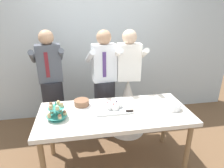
{
  "coord_description": "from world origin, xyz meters",
  "views": [
    {
      "loc": [
        -0.38,
        -2.0,
        1.92
      ],
      "look_at": [
        -0.01,
        0.15,
        1.07
      ],
      "focal_mm": 31.15,
      "sensor_mm": 36.0,
      "label": 1
    }
  ],
  "objects_px": {
    "dessert_table": "(115,117)",
    "person_groom": "(105,91)",
    "main_cake_tray": "(113,106)",
    "person_bride": "(128,99)",
    "person_guest": "(52,91)",
    "plate_stack": "(172,106)",
    "cupcake_stand": "(57,112)",
    "round_cake": "(82,103)"
  },
  "relations": [
    {
      "from": "person_bride",
      "to": "person_guest",
      "type": "height_order",
      "value": "same"
    },
    {
      "from": "plate_stack",
      "to": "cupcake_stand",
      "type": "bearing_deg",
      "value": 179.79
    },
    {
      "from": "round_cake",
      "to": "person_guest",
      "type": "relative_size",
      "value": 0.14
    },
    {
      "from": "dessert_table",
      "to": "plate_stack",
      "type": "bearing_deg",
      "value": -3.78
    },
    {
      "from": "dessert_table",
      "to": "person_bride",
      "type": "distance_m",
      "value": 0.78
    },
    {
      "from": "cupcake_stand",
      "to": "person_bride",
      "type": "bearing_deg",
      "value": 36.42
    },
    {
      "from": "person_groom",
      "to": "person_guest",
      "type": "bearing_deg",
      "value": 171.01
    },
    {
      "from": "dessert_table",
      "to": "person_guest",
      "type": "xyz_separation_m",
      "value": [
        -0.81,
        0.84,
        0.05
      ]
    },
    {
      "from": "main_cake_tray",
      "to": "dessert_table",
      "type": "bearing_deg",
      "value": -81.41
    },
    {
      "from": "plate_stack",
      "to": "round_cake",
      "type": "height_order",
      "value": "round_cake"
    },
    {
      "from": "dessert_table",
      "to": "person_groom",
      "type": "distance_m",
      "value": 0.71
    },
    {
      "from": "cupcake_stand",
      "to": "main_cake_tray",
      "type": "xyz_separation_m",
      "value": [
        0.65,
        0.11,
        -0.05
      ]
    },
    {
      "from": "main_cake_tray",
      "to": "person_bride",
      "type": "relative_size",
      "value": 0.26
    },
    {
      "from": "plate_stack",
      "to": "person_bride",
      "type": "height_order",
      "value": "person_bride"
    },
    {
      "from": "plate_stack",
      "to": "person_bride",
      "type": "xyz_separation_m",
      "value": [
        -0.37,
        0.74,
        -0.23
      ]
    },
    {
      "from": "person_groom",
      "to": "person_guest",
      "type": "height_order",
      "value": "same"
    },
    {
      "from": "cupcake_stand",
      "to": "person_bride",
      "type": "xyz_separation_m",
      "value": [
        1.0,
        0.74,
        -0.28
      ]
    },
    {
      "from": "cupcake_stand",
      "to": "person_guest",
      "type": "xyz_separation_m",
      "value": [
        -0.15,
        0.88,
        -0.12
      ]
    },
    {
      "from": "person_guest",
      "to": "main_cake_tray",
      "type": "bearing_deg",
      "value": -43.85
    },
    {
      "from": "person_bride",
      "to": "person_guest",
      "type": "xyz_separation_m",
      "value": [
        -1.15,
        0.14,
        0.16
      ]
    },
    {
      "from": "round_cake",
      "to": "person_groom",
      "type": "bearing_deg",
      "value": 53.88
    },
    {
      "from": "dessert_table",
      "to": "person_groom",
      "type": "xyz_separation_m",
      "value": [
        -0.02,
        0.71,
        0.05
      ]
    },
    {
      "from": "main_cake_tray",
      "to": "plate_stack",
      "type": "bearing_deg",
      "value": -8.98
    },
    {
      "from": "main_cake_tray",
      "to": "person_guest",
      "type": "relative_size",
      "value": 0.26
    },
    {
      "from": "dessert_table",
      "to": "person_groom",
      "type": "bearing_deg",
      "value": 91.97
    },
    {
      "from": "plate_stack",
      "to": "person_guest",
      "type": "distance_m",
      "value": 1.76
    },
    {
      "from": "main_cake_tray",
      "to": "plate_stack",
      "type": "distance_m",
      "value": 0.73
    },
    {
      "from": "round_cake",
      "to": "person_guest",
      "type": "xyz_separation_m",
      "value": [
        -0.43,
        0.62,
        -0.07
      ]
    },
    {
      "from": "plate_stack",
      "to": "dessert_table",
      "type": "bearing_deg",
      "value": 176.22
    },
    {
      "from": "dessert_table",
      "to": "person_guest",
      "type": "height_order",
      "value": "person_guest"
    },
    {
      "from": "cupcake_stand",
      "to": "dessert_table",
      "type": "bearing_deg",
      "value": 3.62
    },
    {
      "from": "dessert_table",
      "to": "person_bride",
      "type": "relative_size",
      "value": 1.08
    },
    {
      "from": "dessert_table",
      "to": "plate_stack",
      "type": "xyz_separation_m",
      "value": [
        0.71,
        -0.05,
        0.11
      ]
    },
    {
      "from": "plate_stack",
      "to": "person_guest",
      "type": "xyz_separation_m",
      "value": [
        -1.52,
        0.88,
        -0.07
      ]
    },
    {
      "from": "cupcake_stand",
      "to": "person_groom",
      "type": "height_order",
      "value": "person_groom"
    },
    {
      "from": "person_bride",
      "to": "person_guest",
      "type": "relative_size",
      "value": 1.0
    },
    {
      "from": "cupcake_stand",
      "to": "main_cake_tray",
      "type": "distance_m",
      "value": 0.66
    },
    {
      "from": "main_cake_tray",
      "to": "round_cake",
      "type": "relative_size",
      "value": 1.81
    },
    {
      "from": "main_cake_tray",
      "to": "person_guest",
      "type": "distance_m",
      "value": 1.11
    },
    {
      "from": "plate_stack",
      "to": "person_groom",
      "type": "height_order",
      "value": "person_groom"
    },
    {
      "from": "person_groom",
      "to": "person_bride",
      "type": "xyz_separation_m",
      "value": [
        0.36,
        -0.02,
        -0.16
      ]
    },
    {
      "from": "plate_stack",
      "to": "person_groom",
      "type": "relative_size",
      "value": 0.13
    }
  ]
}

